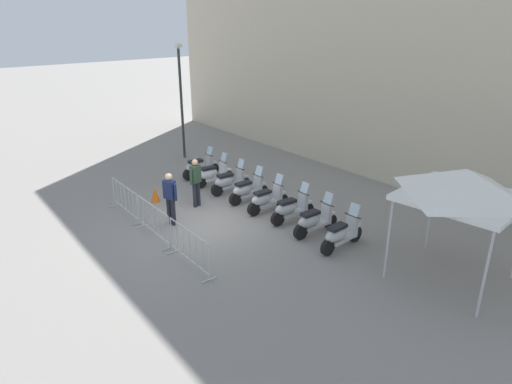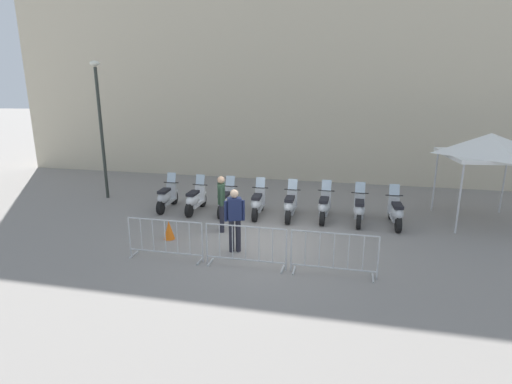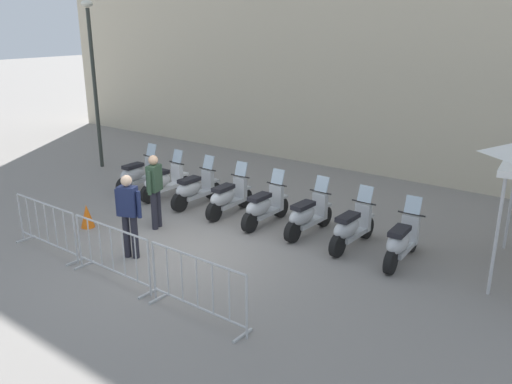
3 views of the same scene
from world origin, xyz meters
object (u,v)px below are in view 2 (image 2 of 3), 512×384
motorcycle_7 (396,213)px  officer_mid_plaza (235,217)px  motorcycle_1 (195,200)px  motorcycle_4 (290,206)px  motorcycle_3 (258,204)px  barrier_segment_0 (165,240)px  motorcycle_2 (226,202)px  barrier_segment_1 (246,247)px  barrier_segment_2 (334,254)px  motorcycle_6 (359,210)px  motorcycle_5 (324,207)px  canopy_tent (490,146)px  traffic_cone (169,230)px  street_lamp (100,117)px  motorcycle_0 (166,197)px  officer_near_row_end (221,200)px

motorcycle_7 → officer_mid_plaza: (-4.74, -2.50, 0.53)m
motorcycle_1 → motorcycle_4: same height
motorcycle_3 → barrier_segment_0: motorcycle_3 is taller
motorcycle_2 → barrier_segment_1: size_ratio=0.85×
barrier_segment_0 → barrier_segment_2: same height
motorcycle_2 → motorcycle_7: same height
motorcycle_6 → officer_mid_plaza: (-3.63, -2.69, 0.53)m
motorcycle_5 → canopy_tent: size_ratio=0.59×
motorcycle_2 → barrier_segment_2: bearing=-52.2°
barrier_segment_1 → motorcycle_1: bearing=119.4°
motorcycle_4 → officer_mid_plaza: bearing=-115.9°
motorcycle_6 → canopy_tent: 4.48m
canopy_tent → traffic_cone: 10.20m
street_lamp → officer_mid_plaza: street_lamp is taller
motorcycle_0 → motorcycle_3: size_ratio=1.00×
barrier_segment_2 → street_lamp: street_lamp is taller
motorcycle_0 → motorcycle_1: bearing=-10.4°
barrier_segment_1 → traffic_cone: (-2.46, 1.59, -0.25)m
motorcycle_7 → barrier_segment_0: bearing=-153.9°
motorcycle_6 → officer_near_row_end: (-4.27, -1.20, 0.53)m
officer_mid_plaza → officer_near_row_end: bearing=113.2°
motorcycle_5 → motorcycle_7: bearing=-10.0°
motorcycle_0 → motorcycle_7: 7.83m
motorcycle_1 → canopy_tent: bearing=-0.2°
motorcycle_4 → barrier_segment_2: motorcycle_4 is taller
motorcycle_1 → motorcycle_2: size_ratio=1.00×
motorcycle_1 → motorcycle_4: bearing=-6.1°
motorcycle_1 → motorcycle_5: (4.46, -0.36, 0.00)m
motorcycle_2 → barrier_segment_2: 5.44m
motorcycle_0 → officer_mid_plaza: officer_mid_plaza is taller
motorcycle_1 → motorcycle_2: same height
barrier_segment_0 → canopy_tent: 10.24m
barrier_segment_2 → traffic_cone: size_ratio=3.68×
motorcycle_5 → canopy_tent: (5.05, 0.32, 2.06)m
motorcycle_3 → motorcycle_4: same height
officer_near_row_end → motorcycle_7: bearing=10.6°
officer_mid_plaza → traffic_cone: (-2.05, 0.69, -0.71)m
motorcycle_4 → motorcycle_0: bearing=172.9°
motorcycle_4 → officer_mid_plaza: (-1.41, -2.90, 0.53)m
street_lamp → officer_near_row_end: bearing=-31.9°
barrier_segment_0 → traffic_cone: bearing=104.6°
motorcycle_7 → barrier_segment_1: 5.51m
motorcycle_1 → barrier_segment_2: motorcycle_1 is taller
motorcycle_0 → motorcycle_5: (5.56, -0.57, 0.00)m
motorcycle_5 → motorcycle_7: 2.25m
motorcycle_2 → barrier_segment_0: motorcycle_2 is taller
motorcycle_0 → motorcycle_3: (3.33, -0.41, 0.00)m
motorcycle_0 → barrier_segment_2: bearing=-39.6°
motorcycle_7 → street_lamp: 11.20m
canopy_tent → officer_mid_plaza: bearing=-157.0°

